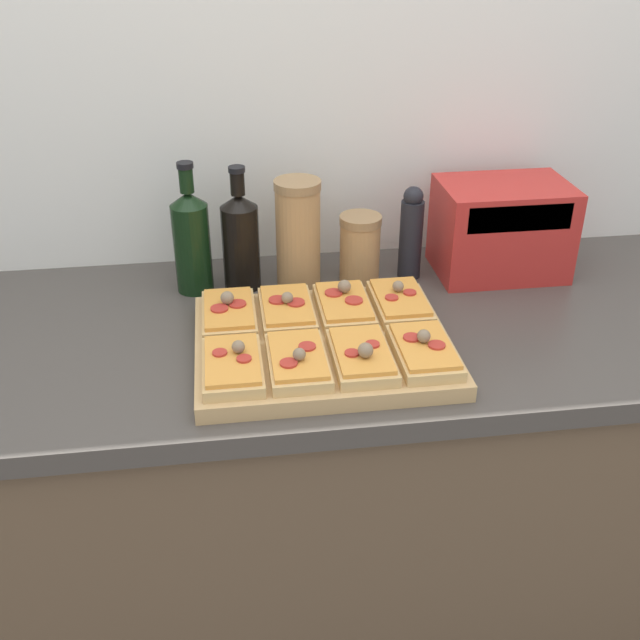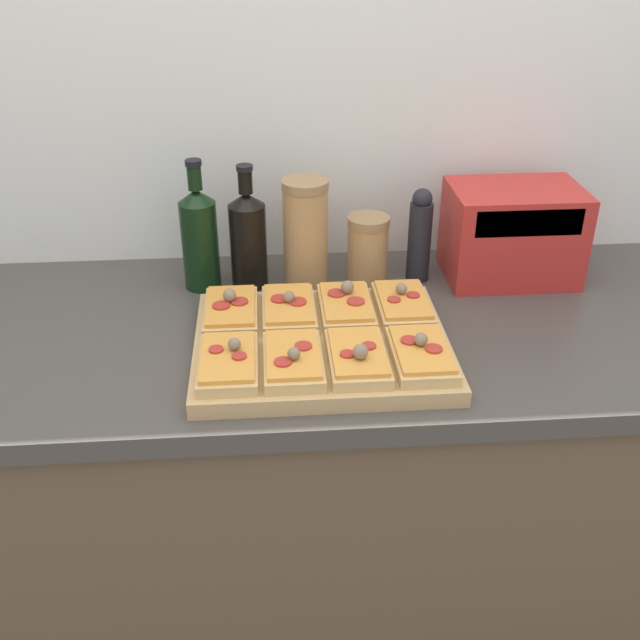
% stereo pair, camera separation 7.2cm
% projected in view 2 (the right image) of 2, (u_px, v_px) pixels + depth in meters
% --- Properties ---
extents(wall_back, '(6.00, 0.06, 2.50)m').
position_uv_depth(wall_back, '(326.00, 102.00, 1.59)').
color(wall_back, silver).
rests_on(wall_back, ground_plane).
extents(kitchen_counter, '(2.63, 0.67, 0.91)m').
position_uv_depth(kitchen_counter, '(338.00, 498.00, 1.68)').
color(kitchen_counter, brown).
rests_on(kitchen_counter, ground_plane).
extents(cutting_board, '(0.45, 0.38, 0.03)m').
position_uv_depth(cutting_board, '(321.00, 345.00, 1.35)').
color(cutting_board, tan).
rests_on(cutting_board, kitchen_counter).
extents(pizza_slice_back_left, '(0.10, 0.17, 0.05)m').
position_uv_depth(pizza_slice_back_left, '(231.00, 310.00, 1.40)').
color(pizza_slice_back_left, tan).
rests_on(pizza_slice_back_left, cutting_board).
extents(pizza_slice_back_midleft, '(0.10, 0.17, 0.05)m').
position_uv_depth(pizza_slice_back_midleft, '(289.00, 308.00, 1.41)').
color(pizza_slice_back_midleft, tan).
rests_on(pizza_slice_back_midleft, cutting_board).
extents(pizza_slice_back_midright, '(0.10, 0.17, 0.05)m').
position_uv_depth(pizza_slice_back_midright, '(346.00, 306.00, 1.42)').
color(pizza_slice_back_midright, tan).
rests_on(pizza_slice_back_midright, cutting_board).
extents(pizza_slice_back_right, '(0.10, 0.17, 0.05)m').
position_uv_depth(pizza_slice_back_right, '(403.00, 304.00, 1.42)').
color(pizza_slice_back_right, tan).
rests_on(pizza_slice_back_right, cutting_board).
extents(pizza_slice_front_left, '(0.10, 0.17, 0.05)m').
position_uv_depth(pizza_slice_front_left, '(228.00, 362.00, 1.25)').
color(pizza_slice_front_left, tan).
rests_on(pizza_slice_front_left, cutting_board).
extents(pizza_slice_front_midleft, '(0.10, 0.17, 0.05)m').
position_uv_depth(pizza_slice_front_midleft, '(293.00, 359.00, 1.25)').
color(pizza_slice_front_midleft, tan).
rests_on(pizza_slice_front_midleft, cutting_board).
extents(pizza_slice_front_midright, '(0.10, 0.17, 0.05)m').
position_uv_depth(pizza_slice_front_midright, '(358.00, 357.00, 1.26)').
color(pizza_slice_front_midright, tan).
rests_on(pizza_slice_front_midright, cutting_board).
extents(pizza_slice_front_right, '(0.10, 0.17, 0.05)m').
position_uv_depth(pizza_slice_front_right, '(421.00, 354.00, 1.27)').
color(pizza_slice_front_right, tan).
rests_on(pizza_slice_front_right, cutting_board).
extents(olive_oil_bottle, '(0.08, 0.08, 0.27)m').
position_uv_depth(olive_oil_bottle, '(200.00, 237.00, 1.53)').
color(olive_oil_bottle, black).
rests_on(olive_oil_bottle, kitchen_counter).
extents(wine_bottle, '(0.08, 0.08, 0.26)m').
position_uv_depth(wine_bottle, '(248.00, 238.00, 1.54)').
color(wine_bottle, black).
rests_on(wine_bottle, kitchen_counter).
extents(grain_jar_tall, '(0.10, 0.10, 0.23)m').
position_uv_depth(grain_jar_tall, '(306.00, 233.00, 1.55)').
color(grain_jar_tall, '#AD7F4C').
rests_on(grain_jar_tall, kitchen_counter).
extents(grain_jar_short, '(0.09, 0.09, 0.14)m').
position_uv_depth(grain_jar_short, '(368.00, 249.00, 1.58)').
color(grain_jar_short, '#AD7F4C').
rests_on(grain_jar_short, kitchen_counter).
extents(pepper_mill, '(0.05, 0.05, 0.20)m').
position_uv_depth(pepper_mill, '(420.00, 236.00, 1.57)').
color(pepper_mill, black).
rests_on(pepper_mill, kitchen_counter).
extents(toaster_oven, '(0.30, 0.19, 0.20)m').
position_uv_depth(toaster_oven, '(512.00, 233.00, 1.58)').
color(toaster_oven, red).
rests_on(toaster_oven, kitchen_counter).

